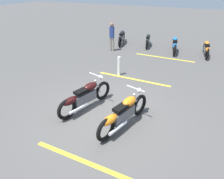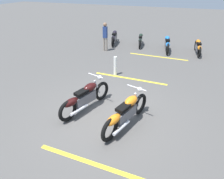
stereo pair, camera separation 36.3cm
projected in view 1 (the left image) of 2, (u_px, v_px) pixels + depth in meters
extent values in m
plane|color=#514F4C|center=(105.00, 115.00, 6.38)|extent=(60.00, 60.00, 0.00)
torus|color=black|center=(139.00, 105.00, 6.29)|extent=(0.67, 0.29, 0.67)
torus|color=black|center=(106.00, 130.00, 5.24)|extent=(0.67, 0.29, 0.67)
cube|color=#59595E|center=(123.00, 114.00, 5.69)|extent=(0.87, 0.45, 0.32)
ellipsoid|color=orange|center=(129.00, 101.00, 5.73)|extent=(0.58, 0.41, 0.24)
ellipsoid|color=orange|center=(110.00, 120.00, 5.24)|extent=(0.60, 0.39, 0.22)
cube|color=black|center=(120.00, 108.00, 5.47)|extent=(0.49, 0.35, 0.09)
cylinder|color=silver|center=(136.00, 101.00, 6.01)|extent=(0.27, 0.13, 0.56)
cylinder|color=silver|center=(136.00, 89.00, 5.78)|extent=(0.21, 0.61, 0.04)
sphere|color=silver|center=(139.00, 90.00, 5.98)|extent=(0.15, 0.15, 0.15)
cylinder|color=silver|center=(118.00, 128.00, 5.42)|extent=(0.70, 0.28, 0.09)
torus|color=black|center=(103.00, 91.00, 7.10)|extent=(0.67, 0.30, 0.67)
torus|color=black|center=(67.00, 109.00, 6.06)|extent=(0.67, 0.30, 0.67)
cube|color=#59595E|center=(85.00, 98.00, 6.51)|extent=(0.87, 0.45, 0.32)
ellipsoid|color=black|center=(90.00, 86.00, 6.54)|extent=(0.58, 0.42, 0.24)
ellipsoid|color=black|center=(70.00, 101.00, 6.06)|extent=(0.61, 0.39, 0.22)
cube|color=black|center=(81.00, 91.00, 6.29)|extent=(0.49, 0.36, 0.09)
cylinder|color=silver|center=(98.00, 86.00, 6.82)|extent=(0.27, 0.13, 0.56)
cylinder|color=silver|center=(96.00, 75.00, 6.59)|extent=(0.21, 0.60, 0.04)
sphere|color=silver|center=(101.00, 77.00, 6.78)|extent=(0.15, 0.15, 0.15)
cylinder|color=silver|center=(78.00, 109.00, 6.24)|extent=(0.70, 0.29, 0.09)
torus|color=black|center=(205.00, 47.00, 11.88)|extent=(0.61, 0.18, 0.60)
torus|color=black|center=(207.00, 54.00, 10.70)|extent=(0.61, 0.18, 0.60)
cube|color=#59595E|center=(206.00, 49.00, 11.22)|extent=(0.78, 0.30, 0.29)
ellipsoid|color=orange|center=(207.00, 43.00, 11.29)|extent=(0.50, 0.31, 0.22)
ellipsoid|color=orange|center=(208.00, 50.00, 10.72)|extent=(0.53, 0.28, 0.20)
cube|color=black|center=(207.00, 45.00, 11.00)|extent=(0.42, 0.27, 0.08)
torus|color=black|center=(174.00, 43.00, 12.51)|extent=(0.66, 0.23, 0.66)
torus|color=black|center=(174.00, 50.00, 11.20)|extent=(0.66, 0.23, 0.66)
cube|color=#59595E|center=(174.00, 45.00, 11.77)|extent=(0.85, 0.36, 0.31)
ellipsoid|color=blue|center=(175.00, 39.00, 11.86)|extent=(0.55, 0.36, 0.23)
ellipsoid|color=blue|center=(175.00, 46.00, 11.23)|extent=(0.58, 0.33, 0.22)
cube|color=black|center=(175.00, 41.00, 11.53)|extent=(0.47, 0.31, 0.09)
torus|color=black|center=(149.00, 39.00, 13.48)|extent=(0.59, 0.20, 0.58)
torus|color=black|center=(147.00, 45.00, 12.33)|extent=(0.59, 0.20, 0.58)
cube|color=#59595E|center=(148.00, 41.00, 12.83)|extent=(0.75, 0.32, 0.28)
ellipsoid|color=black|center=(148.00, 36.00, 12.91)|extent=(0.48, 0.32, 0.21)
ellipsoid|color=black|center=(147.00, 41.00, 12.36)|extent=(0.51, 0.29, 0.19)
cube|color=black|center=(148.00, 37.00, 12.62)|extent=(0.41, 0.27, 0.08)
torus|color=black|center=(123.00, 36.00, 14.03)|extent=(0.66, 0.25, 0.65)
torus|color=black|center=(120.00, 42.00, 12.72)|extent=(0.66, 0.25, 0.65)
cube|color=#59595E|center=(122.00, 38.00, 13.30)|extent=(0.84, 0.39, 0.31)
ellipsoid|color=black|center=(122.00, 32.00, 13.38)|extent=(0.55, 0.38, 0.23)
ellipsoid|color=black|center=(120.00, 38.00, 12.75)|extent=(0.58, 0.35, 0.21)
cube|color=black|center=(121.00, 34.00, 13.06)|extent=(0.47, 0.32, 0.09)
cylinder|color=gray|center=(113.00, 44.00, 11.99)|extent=(0.12, 0.12, 0.79)
cylinder|color=gray|center=(111.00, 44.00, 12.05)|extent=(0.12, 0.12, 0.79)
cube|color=navy|center=(112.00, 32.00, 11.68)|extent=(0.18, 0.23, 0.62)
sphere|color=#8C664C|center=(112.00, 24.00, 11.48)|extent=(0.21, 0.21, 0.21)
cylinder|color=white|center=(119.00, 66.00, 8.88)|extent=(0.14, 0.14, 0.85)
cube|color=yellow|center=(92.00, 165.00, 4.66)|extent=(0.21, 3.20, 0.01)
cube|color=yellow|center=(133.00, 79.00, 8.70)|extent=(0.21, 3.20, 0.01)
cube|color=yellow|center=(164.00, 58.00, 11.09)|extent=(0.21, 3.20, 0.01)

